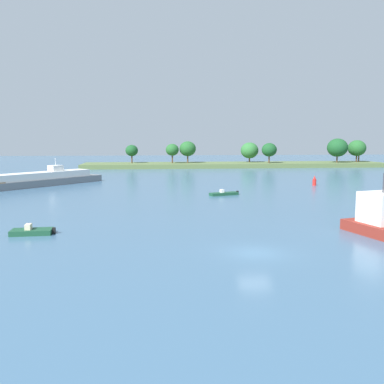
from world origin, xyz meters
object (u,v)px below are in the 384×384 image
small_motorboat (224,194)px  channel_buoy_red (314,181)px  fishing_skiff (32,231)px  white_riverboat (41,179)px

small_motorboat → channel_buoy_red: size_ratio=2.57×
fishing_skiff → white_riverboat: bearing=103.0°
small_motorboat → channel_buoy_red: bearing=31.3°
small_motorboat → channel_buoy_red: channel_buoy_red is taller
white_riverboat → fishing_skiff: bearing=-77.0°
channel_buoy_red → small_motorboat: bearing=-148.7°
white_riverboat → small_motorboat: bearing=-27.3°
fishing_skiff → small_motorboat: bearing=47.9°
fishing_skiff → channel_buoy_red: size_ratio=2.07×
small_motorboat → channel_buoy_red: 22.75m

